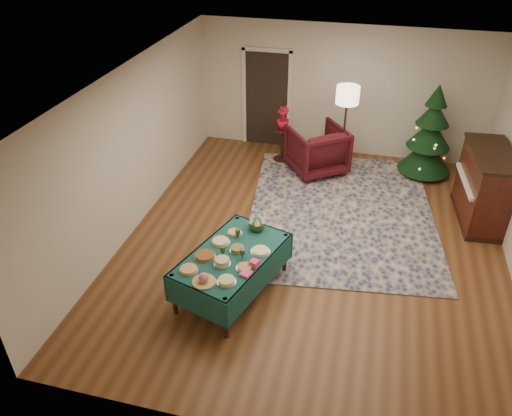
% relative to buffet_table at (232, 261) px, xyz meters
% --- Properties ---
extents(room_shell, '(7.00, 7.00, 7.00)m').
position_rel_buffet_table_xyz_m(room_shell, '(0.94, 1.41, 0.81)').
color(room_shell, '#593319').
rests_on(room_shell, ground).
extents(doorway, '(1.08, 0.04, 2.16)m').
position_rel_buffet_table_xyz_m(doorway, '(-0.66, 4.89, 0.56)').
color(doorway, black).
rests_on(doorway, ground).
extents(rug, '(3.70, 4.57, 0.02)m').
position_rel_buffet_table_xyz_m(rug, '(1.29, 2.47, -0.53)').
color(rug, '#121945').
rests_on(rug, ground).
extents(buffet_table, '(1.47, 1.94, 0.67)m').
position_rel_buffet_table_xyz_m(buffet_table, '(0.00, 0.00, 0.00)').
color(buffet_table, black).
rests_on(buffet_table, ground).
extents(platter_0, '(0.26, 0.26, 0.04)m').
position_rel_buffet_table_xyz_m(platter_0, '(-0.45, -0.48, 0.15)').
color(platter_0, silver).
rests_on(platter_0, buffet_table).
extents(platter_1, '(0.31, 0.31, 0.14)m').
position_rel_buffet_table_xyz_m(platter_1, '(-0.17, -0.65, 0.19)').
color(platter_1, silver).
rests_on(platter_1, buffet_table).
extents(platter_2, '(0.25, 0.25, 0.06)m').
position_rel_buffet_table_xyz_m(platter_2, '(0.10, -0.58, 0.16)').
color(platter_2, silver).
rests_on(platter_2, buffet_table).
extents(platter_3, '(0.30, 0.30, 0.05)m').
position_rel_buffet_table_xyz_m(platter_3, '(-0.34, -0.15, 0.15)').
color(platter_3, silver).
rests_on(platter_3, buffet_table).
extents(platter_4, '(0.23, 0.23, 0.09)m').
position_rel_buffet_table_xyz_m(platter_4, '(-0.06, -0.25, 0.18)').
color(platter_4, silver).
rests_on(platter_4, buffet_table).
extents(platter_5, '(0.23, 0.23, 0.04)m').
position_rel_buffet_table_xyz_m(platter_5, '(0.25, -0.26, 0.15)').
color(platter_5, silver).
rests_on(platter_5, buffet_table).
extents(platter_6, '(0.27, 0.27, 0.05)m').
position_rel_buffet_table_xyz_m(platter_6, '(-0.22, 0.21, 0.15)').
color(platter_6, silver).
rests_on(platter_6, buffet_table).
extents(platter_7, '(0.22, 0.22, 0.06)m').
position_rel_buffet_table_xyz_m(platter_7, '(0.06, 0.09, 0.16)').
color(platter_7, silver).
rests_on(platter_7, buffet_table).
extents(platter_8, '(0.27, 0.27, 0.04)m').
position_rel_buffet_table_xyz_m(platter_8, '(0.37, 0.14, 0.15)').
color(platter_8, silver).
rests_on(platter_8, buffet_table).
extents(platter_9, '(0.22, 0.22, 0.04)m').
position_rel_buffet_table_xyz_m(platter_9, '(-0.10, 0.47, 0.15)').
color(platter_9, silver).
rests_on(platter_9, buffet_table).
extents(goblet_0, '(0.07, 0.07, 0.16)m').
position_rel_buffet_table_xyz_m(goblet_0, '(-0.02, 0.37, 0.22)').
color(goblet_0, '#2D471E').
rests_on(goblet_0, buffet_table).
extents(goblet_1, '(0.07, 0.07, 0.16)m').
position_rel_buffet_table_xyz_m(goblet_1, '(0.17, -0.06, 0.22)').
color(goblet_1, '#2D471E').
rests_on(goblet_1, buffet_table).
extents(goblet_2, '(0.07, 0.07, 0.16)m').
position_rel_buffet_table_xyz_m(goblet_2, '(-0.11, -0.06, 0.22)').
color(goblet_2, '#2D471E').
rests_on(goblet_2, buffet_table).
extents(napkin_stack, '(0.17, 0.17, 0.04)m').
position_rel_buffet_table_xyz_m(napkin_stack, '(0.30, -0.37, 0.15)').
color(napkin_stack, '#F1429D').
rests_on(napkin_stack, buffet_table).
extents(gift_box, '(0.13, 0.13, 0.09)m').
position_rel_buffet_table_xyz_m(gift_box, '(0.37, -0.18, 0.18)').
color(gift_box, '#F7447A').
rests_on(gift_box, buffet_table).
extents(centerpiece, '(0.24, 0.24, 0.28)m').
position_rel_buffet_table_xyz_m(centerpiece, '(0.19, 0.64, 0.25)').
color(centerpiece, '#1E4C1E').
rests_on(centerpiece, buffet_table).
extents(armchair, '(1.38, 1.36, 1.04)m').
position_rel_buffet_table_xyz_m(armchair, '(0.62, 3.88, -0.02)').
color(armchair, '#400D14').
rests_on(armchair, ground).
extents(floor_lamp, '(0.44, 0.44, 1.80)m').
position_rel_buffet_table_xyz_m(floor_lamp, '(1.11, 3.93, 0.99)').
color(floor_lamp, '#A57F3F').
rests_on(floor_lamp, ground).
extents(side_table, '(0.40, 0.40, 0.72)m').
position_rel_buffet_table_xyz_m(side_table, '(-0.15, 4.18, -0.19)').
color(side_table, black).
rests_on(side_table, ground).
extents(potted_plant, '(0.26, 0.47, 0.26)m').
position_rel_buffet_table_xyz_m(potted_plant, '(-0.15, 4.18, 0.31)').
color(potted_plant, red).
rests_on(potted_plant, side_table).
extents(christmas_tree, '(1.16, 1.16, 1.86)m').
position_rel_buffet_table_xyz_m(christmas_tree, '(2.74, 4.31, 0.30)').
color(christmas_tree, black).
rests_on(christmas_tree, ground).
extents(piano, '(0.82, 1.54, 1.29)m').
position_rel_buffet_table_xyz_m(piano, '(3.61, 2.83, 0.09)').
color(piano, black).
rests_on(piano, ground).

